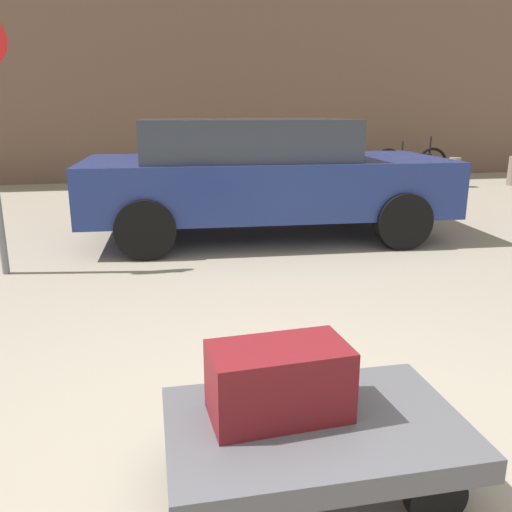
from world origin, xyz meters
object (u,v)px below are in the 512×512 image
Objects in this scene: luggage_cart at (314,436)px; bollard_kerb_mid at (375,174)px; bicycle_leaning at (410,164)px; bollard_kerb_near at (307,176)px; parked_car at (261,175)px; bollard_kerb_far at (454,172)px; duffel_bag_maroon_rear_right at (279,381)px.

bollard_kerb_mid is at bearing 64.95° from luggage_cart.
bollard_kerb_mid reaches higher than luggage_cart.
bicycle_leaning is 2.97× the size of bollard_kerb_near.
parked_car is 7.39× the size of bollard_kerb_near.
bicycle_leaning is (4.25, 4.45, -0.39)m from parked_car.
bicycle_leaning reaches higher than bollard_kerb_far.
bicycle_leaning is at bearing 39.12° from bollard_kerb_mid.
bicycle_leaning is (4.98, 9.01, 0.11)m from luggage_cart.
parked_car is at bearing -133.69° from bicycle_leaning.
bollard_kerb_mid is 1.69m from bollard_kerb_far.
parked_car is 6.17m from bicycle_leaning.
duffel_bag_maroon_rear_right reaches higher than bollard_kerb_near.
luggage_cart is 9.67m from bollard_kerb_far.
bollard_kerb_mid is at bearing 180.00° from bollard_kerb_far.
bollard_kerb_far is (4.70, 3.44, -0.46)m from parked_car.
bollard_kerb_far is (5.43, 8.00, 0.03)m from luggage_cart.
parked_car is at bearing -143.81° from bollard_kerb_far.
duffel_bag_maroon_rear_right reaches higher than bollard_kerb_mid.
bollard_kerb_near is (2.34, 8.00, 0.03)m from luggage_cart.
luggage_cart is 8.33m from bollard_kerb_near.
bicycle_leaning reaches higher than bollard_kerb_near.
luggage_cart is at bearing -124.19° from bollard_kerb_far.
duffel_bag_maroon_rear_right is 8.31m from bollard_kerb_near.
bollard_kerb_near is at bearing 180.00° from bollard_kerb_mid.
duffel_bag_maroon_rear_right is at bearing -119.78° from bicycle_leaning.
parked_car reaches higher than bollard_kerb_far.
duffel_bag_maroon_rear_right is 8.83m from bollard_kerb_mid.
bollard_kerb_far is at bearing -66.00° from bicycle_leaning.
parked_car reaches higher than bicycle_leaning.
luggage_cart is at bearing -31.25° from duffel_bag_maroon_rear_right.
bollard_kerb_near is (-2.64, -1.01, -0.08)m from bicycle_leaning.
luggage_cart is 8.83m from bollard_kerb_mid.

